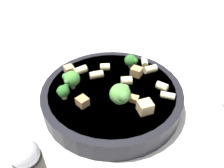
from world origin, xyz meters
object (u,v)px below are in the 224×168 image
(rigatoni_6, at_px, (80,70))
(chicken_chunk_1, at_px, (69,69))
(pasta_bowl, at_px, (112,94))
(broccoli_floret_0, at_px, (131,61))
(broccoli_floret_2, at_px, (63,91))
(rigatoni_0, at_px, (105,67))
(rigatoni_4, at_px, (126,81))
(rigatoni_7, at_px, (145,62))
(broccoli_floret_3, at_px, (121,94))
(pepper_shaker, at_px, (31,167))
(broccoli_floret_1, at_px, (71,79))
(chicken_chunk_2, at_px, (134,99))
(chicken_chunk_0, at_px, (83,102))
(rigatoni_2, at_px, (150,69))
(rigatoni_5, at_px, (96,75))
(rigatoni_3, at_px, (162,86))
(chicken_chunk_4, at_px, (136,72))
(chicken_chunk_3, at_px, (145,107))
(spoon, at_px, (224,100))
(rigatoni_1, at_px, (168,96))

(rigatoni_6, distance_m, chicken_chunk_1, 0.03)
(pasta_bowl, height_order, broccoli_floret_0, broccoli_floret_0)
(broccoli_floret_2, height_order, rigatoni_0, broccoli_floret_2)
(rigatoni_4, xyz_separation_m, chicken_chunk_1, (-0.13, 0.02, -0.00))
(broccoli_floret_2, height_order, rigatoni_7, broccoli_floret_2)
(broccoli_floret_2, bearing_deg, broccoli_floret_3, 3.00)
(rigatoni_6, bearing_deg, pepper_shaker, -87.83)
(rigatoni_4, bearing_deg, broccoli_floret_3, -91.15)
(broccoli_floret_3, bearing_deg, broccoli_floret_1, 165.39)
(broccoli_floret_3, height_order, chicken_chunk_2, broccoli_floret_3)
(chicken_chunk_0, bearing_deg, rigatoni_2, 48.90)
(broccoli_floret_2, height_order, rigatoni_5, broccoli_floret_2)
(pasta_bowl, relative_size, broccoli_floret_1, 7.53)
(rigatoni_6, height_order, chicken_chunk_1, rigatoni_6)
(broccoli_floret_0, height_order, rigatoni_3, broccoli_floret_0)
(rigatoni_0, relative_size, rigatoni_6, 0.74)
(rigatoni_3, bearing_deg, broccoli_floret_1, -169.78)
(rigatoni_2, relative_size, chicken_chunk_0, 1.43)
(pepper_shaker, bearing_deg, rigatoni_5, 82.57)
(rigatoni_4, height_order, chicken_chunk_4, chicken_chunk_4)
(chicken_chunk_3, xyz_separation_m, spoon, (0.17, 0.11, -0.05))
(chicken_chunk_3, bearing_deg, rigatoni_4, 122.24)
(broccoli_floret_2, distance_m, chicken_chunk_2, 0.14)
(pasta_bowl, height_order, pepper_shaker, pepper_shaker)
(rigatoni_3, xyz_separation_m, rigatoni_6, (-0.18, 0.02, 0.00))
(pasta_bowl, height_order, rigatoni_4, rigatoni_4)
(broccoli_floret_2, bearing_deg, chicken_chunk_1, 104.32)
(chicken_chunk_3, height_order, chicken_chunk_4, chicken_chunk_3)
(rigatoni_1, xyz_separation_m, chicken_chunk_2, (-0.06, -0.02, -0.00))
(rigatoni_2, relative_size, chicken_chunk_4, 1.29)
(broccoli_floret_1, relative_size, spoon, 0.31)
(chicken_chunk_0, xyz_separation_m, chicken_chunk_3, (0.12, 0.01, 0.00))
(rigatoni_1, distance_m, rigatoni_5, 0.16)
(broccoli_floret_1, height_order, chicken_chunk_1, broccoli_floret_1)
(chicken_chunk_3, bearing_deg, broccoli_floret_0, 108.35)
(rigatoni_4, height_order, rigatoni_6, rigatoni_4)
(rigatoni_7, bearing_deg, chicken_chunk_2, -93.29)
(broccoli_floret_3, relative_size, rigatoni_5, 1.59)
(rigatoni_2, xyz_separation_m, chicken_chunk_4, (-0.03, -0.02, 0.00))
(broccoli_floret_2, bearing_deg, spoon, 17.61)
(broccoli_floret_0, height_order, pepper_shaker, pepper_shaker)
(rigatoni_3, distance_m, rigatoni_5, 0.14)
(rigatoni_0, height_order, chicken_chunk_4, chicken_chunk_4)
(pasta_bowl, distance_m, chicken_chunk_4, 0.08)
(rigatoni_5, distance_m, rigatoni_6, 0.04)
(rigatoni_2, relative_size, rigatoni_7, 0.99)
(rigatoni_3, bearing_deg, rigatoni_6, 174.07)
(rigatoni_0, xyz_separation_m, spoon, (0.27, -0.01, -0.04))
(broccoli_floret_1, height_order, chicken_chunk_0, broccoli_floret_1)
(broccoli_floret_1, xyz_separation_m, pepper_shaker, (0.01, -0.19, -0.01))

